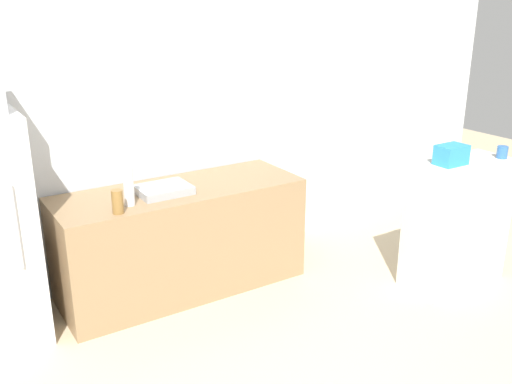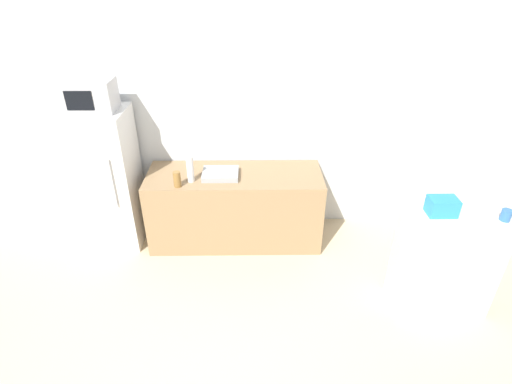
{
  "view_description": "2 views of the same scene",
  "coord_description": "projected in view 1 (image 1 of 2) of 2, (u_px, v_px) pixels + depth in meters",
  "views": [
    {
      "loc": [
        -1.59,
        -1.65,
        2.3
      ],
      "look_at": [
        0.53,
        1.69,
        0.92
      ],
      "focal_mm": 40.0,
      "sensor_mm": 36.0,
      "label": 1
    },
    {
      "loc": [
        0.35,
        -1.7,
        2.93
      ],
      "look_at": [
        0.39,
        1.79,
        0.89
      ],
      "focal_mm": 28.0,
      "sensor_mm": 36.0,
      "label": 2
    }
  ],
  "objects": [
    {
      "name": "wall_back",
      "position": [
        137.0,
        126.0,
        4.55
      ],
      "size": [
        8.0,
        0.06,
        2.6
      ],
      "primitive_type": "cube",
      "color": "silver",
      "rests_on": "ground_plane"
    },
    {
      "name": "counter",
      "position": [
        181.0,
        239.0,
        4.59
      ],
      "size": [
        1.96,
        0.71,
        0.86
      ],
      "primitive_type": "cube",
      "color": "#937551",
      "rests_on": "ground_plane"
    },
    {
      "name": "sink_basin",
      "position": [
        164.0,
        190.0,
        4.33
      ],
      "size": [
        0.39,
        0.31,
        0.06
      ],
      "primitive_type": "cube",
      "color": "#9EA3A8",
      "rests_on": "counter"
    },
    {
      "name": "bottle_tall",
      "position": [
        129.0,
        186.0,
        4.05
      ],
      "size": [
        0.07,
        0.07,
        0.29
      ],
      "primitive_type": "cylinder",
      "color": "silver",
      "rests_on": "counter"
    },
    {
      "name": "bottle_short",
      "position": [
        118.0,
        202.0,
        3.91
      ],
      "size": [
        0.08,
        0.08,
        0.17
      ],
      "primitive_type": "cylinder",
      "color": "olive",
      "rests_on": "counter"
    },
    {
      "name": "shelf_cabinet",
      "position": [
        456.0,
        223.0,
        4.67
      ],
      "size": [
        0.86,
        0.4,
        1.05
      ],
      "primitive_type": "cube",
      "color": "silver",
      "rests_on": "ground_plane"
    },
    {
      "name": "basket",
      "position": [
        451.0,
        155.0,
        4.4
      ],
      "size": [
        0.24,
        0.16,
        0.16
      ],
      "primitive_type": "cube",
      "color": "#2D8EC6",
      "rests_on": "shelf_cabinet"
    },
    {
      "name": "jar",
      "position": [
        502.0,
        152.0,
        4.58
      ],
      "size": [
        0.08,
        0.08,
        0.1
      ],
      "primitive_type": "cylinder",
      "color": "#336BB2",
      "rests_on": "shelf_cabinet"
    }
  ]
}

